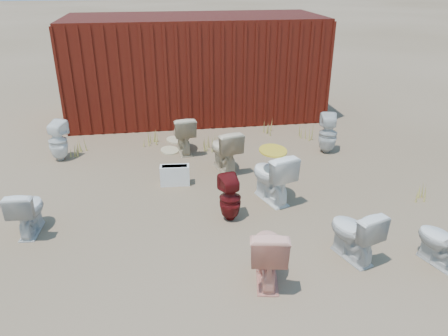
{
  "coord_description": "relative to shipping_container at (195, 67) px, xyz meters",
  "views": [
    {
      "loc": [
        -0.96,
        -5.57,
        3.42
      ],
      "look_at": [
        0.0,
        0.6,
        0.55
      ],
      "focal_mm": 35.0,
      "sensor_mm": 36.0,
      "label": 1
    }
  ],
  "objects": [
    {
      "name": "ground",
      "position": [
        0.0,
        -5.2,
        -1.2
      ],
      "size": [
        100.0,
        100.0,
        0.0
      ],
      "primitive_type": "plane",
      "color": "brown",
      "rests_on": "ground"
    },
    {
      "name": "shipping_container",
      "position": [
        0.0,
        0.0,
        0.0
      ],
      "size": [
        6.0,
        2.4,
        2.4
      ],
      "primitive_type": "cube",
      "color": "#510E0D",
      "rests_on": "ground"
    },
    {
      "name": "toilet_front_a",
      "position": [
        -2.86,
        -5.14,
        -0.85
      ],
      "size": [
        0.44,
        0.71,
        0.69
      ],
      "primitive_type": "imported",
      "rotation": [
        0.0,
        0.0,
        3.07
      ],
      "color": "silver",
      "rests_on": "ground"
    },
    {
      "name": "toilet_front_pink",
      "position": [
        0.19,
        -6.67,
        -0.81
      ],
      "size": [
        0.58,
        0.84,
        0.79
      ],
      "primitive_type": "imported",
      "rotation": [
        0.0,
        0.0,
        2.95
      ],
      "color": "#FBA791",
      "rests_on": "ground"
    },
    {
      "name": "toilet_front_c",
      "position": [
        1.38,
        -6.4,
        -0.83
      ],
      "size": [
        0.62,
        0.82,
        0.74
      ],
      "primitive_type": "imported",
      "rotation": [
        0.0,
        0.0,
        3.47
      ],
      "color": "silver",
      "rests_on": "ground"
    },
    {
      "name": "toilet_front_maroon",
      "position": [
        -0.01,
        -5.23,
        -0.85
      ],
      "size": [
        0.37,
        0.38,
        0.7
      ],
      "primitive_type": "imported",
      "rotation": [
        0.0,
        0.0,
        3.33
      ],
      "color": "#611012",
      "rests_on": "ground"
    },
    {
      "name": "toilet_front_e",
      "position": [
        2.41,
        -6.7,
        -0.87
      ],
      "size": [
        0.56,
        0.73,
        0.66
      ],
      "primitive_type": "imported",
      "rotation": [
        0.0,
        0.0,
        3.46
      ],
      "color": "silver",
      "rests_on": "ground"
    },
    {
      "name": "toilet_back_a",
      "position": [
        -2.91,
        -2.54,
        -0.81
      ],
      "size": [
        0.47,
        0.47,
        0.79
      ],
      "primitive_type": "imported",
      "rotation": [
        0.0,
        0.0,
        2.74
      ],
      "color": "white",
      "rests_on": "ground"
    },
    {
      "name": "toilet_back_beige_left",
      "position": [
        -0.5,
        -2.51,
        -0.81
      ],
      "size": [
        0.5,
        0.8,
        0.77
      ],
      "primitive_type": "imported",
      "rotation": [
        0.0,
        0.0,
        3.24
      ],
      "color": "beige",
      "rests_on": "ground"
    },
    {
      "name": "toilet_back_beige_right",
      "position": [
        0.19,
        -3.49,
        -0.8
      ],
      "size": [
        0.63,
        0.87,
        0.8
      ],
      "primitive_type": "imported",
      "rotation": [
        0.0,
        0.0,
        3.39
      ],
      "color": "beige",
      "rests_on": "ground"
    },
    {
      "name": "toilet_back_yellowlid",
      "position": [
        0.74,
        -4.74,
        -0.78
      ],
      "size": [
        0.72,
        0.94,
        0.85
      ],
      "primitive_type": "imported",
      "rotation": [
        0.0,
        0.0,
        3.47
      ],
      "color": "white",
      "rests_on": "ground"
    },
    {
      "name": "toilet_back_e",
      "position": [
        2.36,
        -2.97,
        -0.8
      ],
      "size": [
        0.44,
        0.45,
        0.8
      ],
      "primitive_type": "imported",
      "rotation": [
        0.0,
        0.0,
        2.89
      ],
      "color": "silver",
      "rests_on": "ground"
    },
    {
      "name": "yellow_lid",
      "position": [
        0.74,
        -4.74,
        -0.34
      ],
      "size": [
        0.43,
        0.54,
        0.02
      ],
      "primitive_type": "ellipsoid",
      "color": "gold",
      "rests_on": "toilet_back_yellowlid"
    },
    {
      "name": "loose_tank",
      "position": [
        -0.75,
        -3.96,
        -1.02
      ],
      "size": [
        0.51,
        0.23,
        0.35
      ],
      "primitive_type": "cube",
      "rotation": [
        0.0,
        0.0,
        -0.07
      ],
      "color": "white",
      "rests_on": "ground"
    },
    {
      "name": "loose_lid_near",
      "position": [
        -0.63,
        -1.83,
        -1.19
      ],
      "size": [
        0.55,
        0.61,
        0.02
      ],
      "primitive_type": "ellipsoid",
      "rotation": [
        0.0,
        0.0,
        0.43
      ],
      "color": "#C5B98F",
      "rests_on": "ground"
    },
    {
      "name": "loose_lid_far",
      "position": [
        -0.79,
        -2.41,
        -1.19
      ],
      "size": [
        0.47,
        0.54,
        0.02
      ],
      "primitive_type": "ellipsoid",
      "rotation": [
        0.0,
        0.0,
        0.25
      ],
      "color": "beige",
      "rests_on": "ground"
    },
    {
      "name": "weed_clump_a",
      "position": [
        -2.56,
        -2.31,
        -1.07
      ],
      "size": [
        0.36,
        0.36,
        0.26
      ],
      "primitive_type": "cone",
      "color": "#AEA145",
      "rests_on": "ground"
    },
    {
      "name": "weed_clump_b",
      "position": [
        0.03,
        -2.46,
        -1.04
      ],
      "size": [
        0.32,
        0.32,
        0.31
      ],
      "primitive_type": "cone",
      "color": "#AEA145",
      "rests_on": "ground"
    },
    {
      "name": "weed_clump_c",
      "position": [
        2.24,
        -2.13,
        -1.04
      ],
      "size": [
        0.36,
        0.36,
        0.32
      ],
      "primitive_type": "cone",
      "color": "#AEA145",
      "rests_on": "ground"
    },
    {
      "name": "weed_clump_d",
      "position": [
        -1.16,
        -1.97,
        -1.07
      ],
      "size": [
        0.3,
        0.3,
        0.27
      ],
      "primitive_type": "cone",
      "color": "#AEA145",
      "rests_on": "ground"
    },
    {
      "name": "weed_clump_e",
      "position": [
        1.48,
        -1.72,
        -1.06
      ],
      "size": [
        0.34,
        0.34,
        0.29
      ],
      "primitive_type": "cone",
      "color": "#AEA145",
      "rests_on": "ground"
    },
    {
      "name": "weed_clump_f",
      "position": [
        3.14,
        -5.16,
        -1.08
      ],
      "size": [
        0.28,
        0.28,
        0.24
      ],
      "primitive_type": "cone",
      "color": "#AEA145",
      "rests_on": "ground"
    }
  ]
}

